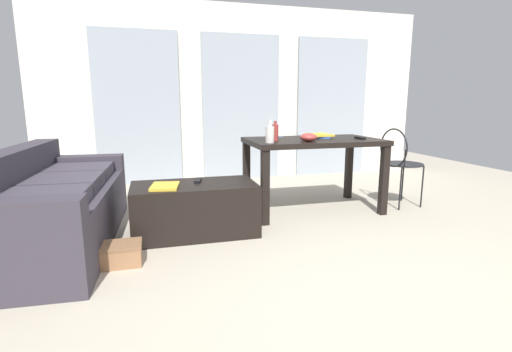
{
  "coord_description": "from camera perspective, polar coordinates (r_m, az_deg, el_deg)",
  "views": [
    {
      "loc": [
        -1.26,
        -1.88,
        1.12
      ],
      "look_at": [
        -0.31,
        1.58,
        0.41
      ],
      "focal_mm": 26.56,
      "sensor_mm": 36.0,
      "label": 1
    }
  ],
  "objects": [
    {
      "name": "couch",
      "position": [
        3.37,
        -28.39,
        -4.14
      ],
      "size": [
        0.91,
        2.0,
        0.75
      ],
      "color": "#38333D",
      "rests_on": "ground"
    },
    {
      "name": "book_stack",
      "position": [
        4.02,
        9.46,
        6.01
      ],
      "size": [
        0.24,
        0.29,
        0.04
      ],
      "color": "#33519E",
      "rests_on": "craft_table"
    },
    {
      "name": "tv_remote_on_table",
      "position": [
        3.99,
        15.4,
        5.55
      ],
      "size": [
        0.05,
        0.14,
        0.02
      ],
      "primitive_type": "cube",
      "rotation": [
        0.0,
        0.0,
        -0.0
      ],
      "color": "black",
      "rests_on": "craft_table"
    },
    {
      "name": "coffee_table",
      "position": [
        3.28,
        -9.2,
        -4.9
      ],
      "size": [
        1.04,
        0.54,
        0.44
      ],
      "color": "black",
      "rests_on": "ground"
    },
    {
      "name": "bottle_far",
      "position": [
        3.49,
        2.09,
        6.39
      ],
      "size": [
        0.08,
        0.08,
        0.21
      ],
      "color": "beige",
      "rests_on": "craft_table"
    },
    {
      "name": "craft_table",
      "position": [
        3.92,
        8.58,
        4.09
      ],
      "size": [
        1.33,
        0.8,
        0.74
      ],
      "color": "black",
      "rests_on": "ground"
    },
    {
      "name": "shoebox",
      "position": [
        2.85,
        -20.34,
        -11.0
      ],
      "size": [
        0.35,
        0.22,
        0.15
      ],
      "color": "#996B47",
      "rests_on": "ground"
    },
    {
      "name": "bowl",
      "position": [
        3.64,
        7.92,
        5.8
      ],
      "size": [
        0.16,
        0.16,
        0.08
      ],
      "primitive_type": "ellipsoid",
      "color": "#9E3833",
      "rests_on": "craft_table"
    },
    {
      "name": "tv_remote_primary",
      "position": [
        3.31,
        -8.73,
        -0.67
      ],
      "size": [
        0.09,
        0.17,
        0.02
      ],
      "primitive_type": "cube",
      "rotation": [
        0.0,
        0.0,
        -0.24
      ],
      "color": "black",
      "rests_on": "coffee_table"
    },
    {
      "name": "scissors",
      "position": [
        4.03,
        3.74,
        5.86
      ],
      "size": [
        0.08,
        0.11,
        0.0
      ],
      "color": "#9EA0A5",
      "rests_on": "craft_table"
    },
    {
      "name": "curtains",
      "position": [
        5.54,
        -2.22,
        10.17
      ],
      "size": [
        3.97,
        0.03,
        2.05
      ],
      "color": "#99A3AD",
      "rests_on": "ground"
    },
    {
      "name": "ground_plane",
      "position": [
        3.69,
        5.42,
        -6.55
      ],
      "size": [
        8.62,
        8.62,
        0.0
      ],
      "primitive_type": "plane",
      "color": "#B2A893"
    },
    {
      "name": "wall_back",
      "position": [
        5.62,
        -2.44,
        12.26
      ],
      "size": [
        5.58,
        0.1,
        2.45
      ],
      "primitive_type": "cube",
      "color": "silver",
      "rests_on": "ground"
    },
    {
      "name": "magazine",
      "position": [
        3.13,
        -13.56,
        -1.51
      ],
      "size": [
        0.25,
        0.31,
        0.02
      ],
      "primitive_type": "cube",
      "rotation": [
        0.0,
        0.0,
        -0.16
      ],
      "color": "gold",
      "rests_on": "coffee_table"
    },
    {
      "name": "bottle_near",
      "position": [
        3.69,
        2.91,
        6.6
      ],
      "size": [
        0.06,
        0.06,
        0.19
      ],
      "color": "#99332D",
      "rests_on": "craft_table"
    },
    {
      "name": "wire_chair",
      "position": [
        4.31,
        20.65,
        2.52
      ],
      "size": [
        0.42,
        0.43,
        0.84
      ],
      "color": "black",
      "rests_on": "ground"
    }
  ]
}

